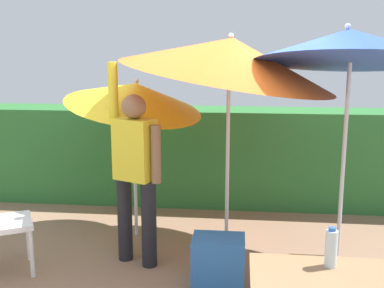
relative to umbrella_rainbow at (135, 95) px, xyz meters
The scene contains 9 objects.
ground_plane 1.78m from the umbrella_rainbow, 46.70° to the right, with size 24.00×24.00×0.00m, color #937056.
hedge_row 1.65m from the umbrella_rainbow, 62.58° to the left, with size 8.00×0.70×1.24m, color #2D7033.
umbrella_rainbow is the anchor object (origin of this frame).
umbrella_orange 2.13m from the umbrella_rainbow, 15.96° to the right, with size 1.63×1.64×2.29m.
umbrella_yellow 1.11m from the umbrella_rainbow, 18.53° to the right, with size 2.07×2.04×2.30m.
person_vendor 0.90m from the umbrella_rainbow, 77.91° to the right, with size 0.54×0.35×1.88m.
cooler_box 1.92m from the umbrella_rainbow, 48.37° to the right, with size 0.44×0.33×0.44m, color #2D6BB7.
crate_cardboard 2.52m from the umbrella_rainbow, 36.65° to the right, with size 0.41×0.30×0.36m, color #9E7A4C.
bottle_water 2.76m from the umbrella_rainbow, 52.51° to the right, with size 0.07×0.07×0.24m.
Camera 1 is at (0.47, -4.01, 1.98)m, focal length 43.24 mm.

